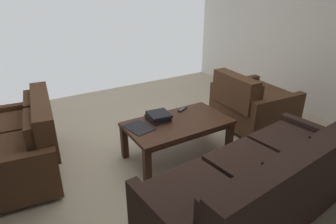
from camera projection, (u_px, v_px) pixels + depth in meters
ground_plane at (170, 158)px, 3.38m from camera, size 5.18×5.36×0.01m
wall_left at (324, 24)px, 4.05m from camera, size 0.12×5.36×2.74m
sofa_main at (264, 184)px, 2.39m from camera, size 2.14×1.05×0.82m
loveseat_near at (17, 144)px, 3.00m from camera, size 1.04×1.47×0.81m
coffee_table at (178, 127)px, 3.28m from camera, size 1.19×0.67×0.45m
armchair_side at (251, 104)px, 3.98m from camera, size 0.95×1.01×0.81m
book_stack at (158, 116)px, 3.27m from camera, size 0.26×0.28×0.09m
tv_remote at (182, 109)px, 3.54m from camera, size 0.16×0.11×0.02m
loose_magazine at (139, 128)px, 3.10m from camera, size 0.29×0.36×0.01m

